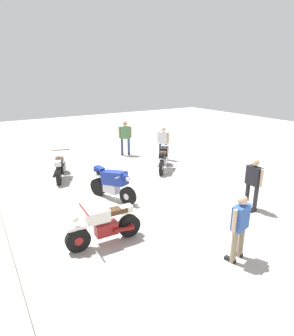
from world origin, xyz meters
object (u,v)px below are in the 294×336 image
object	(u,v)px
motorcycle_black_cruiser	(164,158)
person_in_black_shirt	(253,181)
motorcycle_blue_sportbike	(113,183)
motorcycle_silver_cruiser	(61,166)
motorcycle_cream_vintage	(105,226)
person_in_white_shirt	(163,141)
person_in_blue_shirt	(240,224)
person_in_green_shirt	(125,136)

from	to	relation	value
motorcycle_black_cruiser	person_in_black_shirt	xyz separation A→B (m)	(-4.64, -0.05, 0.42)
motorcycle_blue_sportbike	motorcycle_silver_cruiser	bearing A→B (deg)	175.70
motorcycle_silver_cruiser	motorcycle_cream_vintage	world-z (taller)	motorcycle_silver_cruiser
motorcycle_silver_cruiser	motorcycle_cream_vintage	xyz separation A→B (m)	(-5.25, 0.40, -0.03)
motorcycle_black_cruiser	person_in_white_shirt	distance (m)	1.68
motorcycle_black_cruiser	person_in_blue_shirt	distance (m)	6.60
motorcycle_black_cruiser	person_in_black_shirt	bearing A→B (deg)	-135.89
motorcycle_black_cruiser	person_in_green_shirt	world-z (taller)	person_in_green_shirt
motorcycle_blue_sportbike	person_in_white_shirt	world-z (taller)	person_in_white_shirt
person_in_black_shirt	person_in_blue_shirt	xyz separation A→B (m)	(-1.52, 2.38, -0.04)
person_in_blue_shirt	person_in_green_shirt	bearing A→B (deg)	-24.97
person_in_green_shirt	motorcycle_cream_vintage	bearing A→B (deg)	169.85
person_in_white_shirt	motorcycle_silver_cruiser	bearing A→B (deg)	150.30
motorcycle_cream_vintage	person_in_green_shirt	world-z (taller)	person_in_green_shirt
motorcycle_blue_sportbike	person_in_green_shirt	distance (m)	5.59
motorcycle_silver_cruiser	motorcycle_blue_sportbike	size ratio (longest dim) A/B	1.04
motorcycle_silver_cruiser	person_in_black_shirt	world-z (taller)	person_in_black_shirt
person_in_blue_shirt	person_in_green_shirt	distance (m)	9.40
person_in_green_shirt	person_in_white_shirt	bearing A→B (deg)	-122.18
person_in_black_shirt	person_in_white_shirt	size ratio (longest dim) A/B	1.02
motorcycle_silver_cruiser	motorcycle_black_cruiser	size ratio (longest dim) A/B	1.23
motorcycle_silver_cruiser	person_in_green_shirt	distance (m)	4.27
person_in_black_shirt	person_in_green_shirt	bearing A→B (deg)	-84.93
motorcycle_blue_sportbike	person_in_green_shirt	size ratio (longest dim) A/B	1.06
person_in_green_shirt	person_in_black_shirt	bearing A→B (deg)	-155.89
person_in_black_shirt	person_in_white_shirt	world-z (taller)	person_in_black_shirt
person_in_white_shirt	motorcycle_blue_sportbike	bearing A→B (deg)	-174.52
person_in_white_shirt	person_in_green_shirt	bearing A→B (deg)	96.10
person_in_green_shirt	motorcycle_black_cruiser	bearing A→B (deg)	-152.71
motorcycle_black_cruiser	person_in_blue_shirt	world-z (taller)	person_in_blue_shirt
motorcycle_blue_sportbike	person_in_blue_shirt	xyz separation A→B (m)	(-4.48, -0.97, 0.31)
motorcycle_blue_sportbike	person_in_black_shirt	size ratio (longest dim) A/B	1.14
motorcycle_black_cruiser	motorcycle_cream_vintage	bearing A→B (deg)	174.21
motorcycle_black_cruiser	person_in_white_shirt	bearing A→B (deg)	9.30
motorcycle_blue_sportbike	person_in_white_shirt	distance (m)	5.20
motorcycle_blue_sportbike	person_in_black_shirt	bearing A→B (deg)	27.51
motorcycle_cream_vintage	motorcycle_black_cruiser	xyz separation A→B (m)	(3.96, -4.59, 0.03)
motorcycle_blue_sportbike	motorcycle_black_cruiser	size ratio (longest dim) A/B	1.18
motorcycle_silver_cruiser	motorcycle_cream_vintage	size ratio (longest dim) A/B	1.01
motorcycle_cream_vintage	person_in_green_shirt	bearing A→B (deg)	-118.92
motorcycle_cream_vintage	person_in_green_shirt	size ratio (longest dim) A/B	1.10
motorcycle_cream_vintage	person_in_white_shirt	bearing A→B (deg)	-133.45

